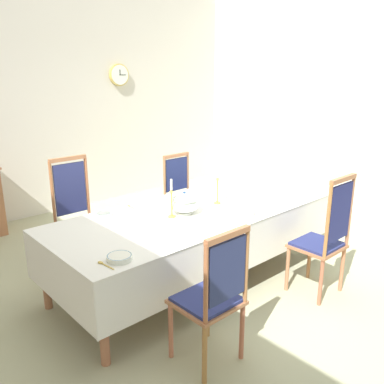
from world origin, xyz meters
TOP-DOWN VIEW (x-y plane):
  - ground at (0.00, 0.00)m, footprint 6.53×6.07m
  - back_wall at (0.00, 3.08)m, footprint 6.53×0.08m
  - right_wall at (3.30, 0.00)m, footprint 0.08×6.07m
  - dining_table at (0.00, 0.02)m, footprint 2.90×1.20m
  - tablecloth at (0.00, 0.02)m, footprint 2.92×1.22m
  - chair_south_a at (-0.75, -0.98)m, footprint 0.44×0.42m
  - chair_north_a at (-0.75, 1.03)m, footprint 0.44×0.42m
  - chair_south_b at (0.70, -0.99)m, footprint 0.44×0.42m
  - chair_north_b at (0.70, 1.02)m, footprint 0.44×0.42m
  - soup_tureen at (-0.14, 0.02)m, footprint 0.28×0.28m
  - candlestick_west at (-0.30, 0.02)m, footprint 0.07×0.07m
  - candlestick_east at (0.30, 0.02)m, footprint 0.07×0.07m
  - bowl_near_left at (-0.32, 0.51)m, footprint 0.16×0.16m
  - bowl_near_right at (-1.15, -0.42)m, footprint 0.19×0.19m
  - bowl_far_left at (-0.76, 0.48)m, footprint 0.15×0.15m
  - bowl_far_right at (0.25, -0.40)m, footprint 0.18×0.18m
  - spoon_primary at (-0.42, 0.54)m, footprint 0.03×0.18m
  - spoon_secondary at (-1.28, -0.40)m, footprint 0.04×0.18m
  - mounted_clock at (1.09, 3.00)m, footprint 0.34×0.06m

SIDE VIEW (x-z plane):
  - ground at x=0.00m, z-range -0.04..0.00m
  - chair_north_b at x=0.70m, z-range 0.02..1.08m
  - chair_south_a at x=-0.75m, z-range 0.02..1.09m
  - chair_south_b at x=0.70m, z-range 0.00..1.19m
  - chair_north_a at x=-0.75m, z-range 0.00..1.21m
  - tablecloth at x=0.00m, z-range 0.41..0.86m
  - dining_table at x=0.00m, z-range 0.31..1.06m
  - spoon_primary at x=-0.42m, z-range 0.75..0.76m
  - spoon_secondary at x=-1.28m, z-range 0.75..0.76m
  - bowl_far_left at x=-0.76m, z-range 0.75..0.79m
  - bowl_near_left at x=-0.32m, z-range 0.75..0.79m
  - bowl_near_right at x=-1.15m, z-range 0.76..0.79m
  - bowl_far_right at x=0.25m, z-range 0.76..0.80m
  - soup_tureen at x=-0.14m, z-range 0.75..0.97m
  - candlestick_west at x=-0.30m, z-range 0.72..1.09m
  - candlestick_east at x=0.30m, z-range 0.72..1.10m
  - back_wall at x=0.00m, z-range 0.00..3.55m
  - right_wall at x=3.30m, z-range 0.00..3.55m
  - mounted_clock at x=1.09m, z-range 1.84..2.18m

